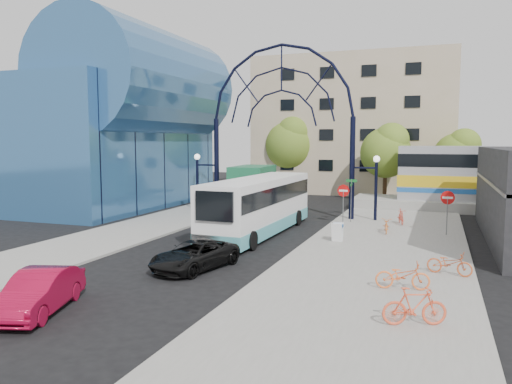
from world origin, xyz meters
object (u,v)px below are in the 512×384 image
at_px(black_suv, 195,255).
at_px(do_not_enter_sign, 448,202).
at_px(tree_north_a, 387,150).
at_px(bike_far_a, 450,263).
at_px(city_bus, 259,205).
at_px(tree_north_c, 459,154).
at_px(gateway_arch, 281,95).
at_px(bike_near_b, 401,217).
at_px(red_sedan, 39,292).
at_px(street_name_sign, 351,191).
at_px(tree_north_b, 291,142).
at_px(bike_near_a, 387,225).
at_px(bike_far_b, 415,306).
at_px(bike_far_c, 403,276).
at_px(sandwich_board, 337,230).
at_px(stop_sign, 343,194).
at_px(green_truck, 256,188).

bearing_deg(black_suv, do_not_enter_sign, 60.95).
relative_size(tree_north_a, bike_far_a, 3.99).
bearing_deg(city_bus, tree_north_c, 62.25).
bearing_deg(gateway_arch, bike_near_b, -7.72).
bearing_deg(red_sedan, tree_north_c, 52.16).
distance_m(red_sedan, bike_near_b, 22.70).
relative_size(street_name_sign, tree_north_b, 0.35).
xyz_separation_m(bike_near_a, bike_far_b, (2.19, -14.69, 0.12)).
bearing_deg(tree_north_a, red_sedan, -102.22).
bearing_deg(bike_far_c, sandwich_board, 17.43).
bearing_deg(tree_north_a, sandwich_board, -91.50).
xyz_separation_m(stop_sign, bike_far_c, (4.59, -13.66, -1.38)).
xyz_separation_m(do_not_enter_sign, city_bus, (-10.24, -2.71, -0.28)).
bearing_deg(city_bus, green_truck, 112.21).
xyz_separation_m(city_bus, red_sedan, (-1.93, -15.03, -1.03)).
xyz_separation_m(red_sedan, bike_far_c, (10.56, 6.08, -0.05)).
height_order(do_not_enter_sign, bike_far_b, do_not_enter_sign).
distance_m(gateway_arch, bike_near_b, 11.57).
distance_m(tree_north_a, bike_far_c, 28.07).
bearing_deg(gateway_arch, bike_far_c, -59.06).
bearing_deg(street_name_sign, green_truck, 152.02).
relative_size(do_not_enter_sign, city_bus, 0.21).
distance_m(green_truck, bike_near_b, 12.06).
bearing_deg(tree_north_b, bike_far_b, -68.50).
bearing_deg(bike_far_c, city_bus, 34.99).
bearing_deg(bike_near_b, city_bus, -157.21).
distance_m(gateway_arch, tree_north_a, 13.98).
bearing_deg(bike_far_a, city_bus, 74.03).
height_order(tree_north_c, bike_far_b, tree_north_c).
height_order(tree_north_b, black_suv, tree_north_b).
xyz_separation_m(black_suv, red_sedan, (-2.14, -6.45, 0.07)).
relative_size(street_name_sign, bike_near_b, 1.74).
xyz_separation_m(tree_north_a, tree_north_b, (-10.00, 4.00, 0.66)).
relative_size(tree_north_a, bike_far_c, 3.71).
bearing_deg(stop_sign, red_sedan, -106.83).
xyz_separation_m(do_not_enter_sign, bike_far_c, (-1.61, -11.66, -1.36)).
height_order(street_name_sign, bike_far_a, street_name_sign).
bearing_deg(bike_far_b, tree_north_c, -24.22).
relative_size(red_sedan, bike_near_b, 2.51).
height_order(city_bus, bike_far_b, city_bus).
bearing_deg(street_name_sign, gateway_arch, 164.93).
bearing_deg(green_truck, bike_near_b, -23.51).
relative_size(do_not_enter_sign, bike_far_c, 1.31).
bearing_deg(city_bus, bike_far_b, -52.54).
distance_m(tree_north_c, bike_far_a, 27.20).
relative_size(city_bus, green_truck, 1.69).
height_order(do_not_enter_sign, bike_near_a, do_not_enter_sign).
relative_size(gateway_arch, black_suv, 3.17).
bearing_deg(sandwich_board, green_truck, 128.01).
relative_size(gateway_arch, tree_north_a, 1.95).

